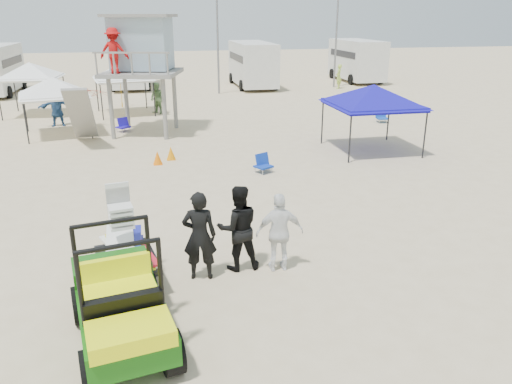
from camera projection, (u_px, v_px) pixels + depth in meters
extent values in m
plane|color=beige|center=(263.00, 313.00, 9.28)|extent=(140.00, 140.00, 0.00)
cube|color=#13570D|center=(122.00, 314.00, 8.20)|extent=(1.79, 2.88, 0.47)
cube|color=#F6FE0D|center=(120.00, 299.00, 8.10)|extent=(1.34, 0.96, 0.26)
cylinder|color=black|center=(79.00, 370.00, 7.27)|extent=(0.42, 0.73, 0.69)
cube|color=black|center=(127.00, 260.00, 10.37)|extent=(1.44, 1.87, 0.11)
cylinder|color=black|center=(104.00, 271.00, 10.34)|extent=(0.25, 0.47, 0.44)
imported|color=black|center=(200.00, 236.00, 10.21)|extent=(0.76, 0.56, 1.92)
imported|color=black|center=(238.00, 228.00, 10.61)|extent=(0.94, 0.74, 1.90)
imported|color=white|center=(280.00, 232.00, 10.57)|extent=(1.04, 0.47, 1.74)
cylinder|color=gray|center=(117.00, 110.00, 21.48)|extent=(0.19, 0.19, 2.67)
cube|color=gray|center=(142.00, 73.00, 22.31)|extent=(3.89, 3.89, 0.17)
cube|color=#8EA6B7|center=(140.00, 43.00, 22.19)|extent=(2.90, 2.67, 2.24)
imported|color=#B20F0F|center=(119.00, 51.00, 20.82)|extent=(1.21, 0.70, 1.87)
cylinder|color=black|center=(350.00, 138.00, 18.29)|extent=(0.06, 0.06, 1.90)
pyramid|color=#130EA2|center=(374.00, 84.00, 19.41)|extent=(3.20, 3.20, 0.80)
cube|color=#130EA2|center=(373.00, 105.00, 19.68)|extent=(3.20, 3.20, 0.18)
cylinder|color=black|center=(20.00, 122.00, 21.15)|extent=(0.06, 0.06, 1.86)
pyramid|color=white|center=(52.00, 77.00, 22.05)|extent=(3.29, 3.29, 0.80)
cube|color=white|center=(54.00, 95.00, 22.32)|extent=(3.29, 3.29, 0.18)
cylinder|color=black|center=(1.00, 101.00, 25.57)|extent=(0.06, 0.06, 2.07)
pyramid|color=white|center=(29.00, 62.00, 26.46)|extent=(3.04, 3.04, 0.80)
cube|color=white|center=(31.00, 78.00, 26.73)|extent=(3.04, 3.04, 0.18)
cylinder|color=black|center=(97.00, 101.00, 25.88)|extent=(0.06, 0.06, 1.97)
pyramid|color=white|center=(122.00, 63.00, 26.81)|extent=(3.30, 3.30, 0.80)
cube|color=white|center=(123.00, 79.00, 27.08)|extent=(3.30, 3.30, 0.18)
imported|color=red|center=(90.00, 108.00, 24.25)|extent=(2.13, 2.16, 1.87)
imported|color=gold|center=(122.00, 91.00, 29.28)|extent=(3.03, 3.04, 1.96)
cone|color=orange|center=(171.00, 153.00, 18.94)|extent=(0.34, 0.34, 0.50)
cone|color=orange|center=(158.00, 158.00, 18.34)|extent=(0.34, 0.34, 0.50)
cube|color=#1E10B7|center=(123.00, 127.00, 23.44)|extent=(0.73, 0.73, 0.06)
cube|color=#1E10B7|center=(123.00, 122.00, 23.60)|extent=(0.53, 0.47, 0.44)
cylinder|color=#B2B2B7|center=(118.00, 131.00, 23.26)|extent=(0.03, 0.03, 0.20)
cube|color=#0F32A5|center=(263.00, 166.00, 17.40)|extent=(0.71, 0.70, 0.06)
cube|color=#0F32A5|center=(262.00, 159.00, 17.55)|extent=(0.56, 0.41, 0.44)
cylinder|color=#B2B2B7|center=(259.00, 172.00, 17.21)|extent=(0.03, 0.03, 0.20)
cube|color=#1041AE|center=(382.00, 118.00, 25.39)|extent=(0.60, 0.56, 0.06)
cube|color=#1041AE|center=(381.00, 114.00, 25.55)|extent=(0.56, 0.24, 0.44)
cylinder|color=#B2B2B7|center=(380.00, 122.00, 25.21)|extent=(0.03, 0.03, 0.20)
cube|color=silver|center=(130.00, 64.00, 37.10)|extent=(2.50, 6.50, 3.00)
cube|color=black|center=(130.00, 57.00, 36.95)|extent=(2.54, 5.20, 0.50)
cylinder|color=black|center=(113.00, 86.00, 35.39)|extent=(0.25, 0.80, 0.80)
cube|color=silver|center=(252.00, 63.00, 37.49)|extent=(2.50, 7.00, 3.00)
cube|color=black|center=(252.00, 57.00, 37.34)|extent=(2.54, 5.60, 0.50)
cylinder|color=black|center=(242.00, 86.00, 35.64)|extent=(0.25, 0.80, 0.80)
cube|color=silver|center=(357.00, 59.00, 40.64)|extent=(2.50, 6.60, 3.00)
cube|color=black|center=(357.00, 53.00, 40.49)|extent=(2.54, 5.28, 0.50)
cylinder|color=black|center=(351.00, 80.00, 38.91)|extent=(0.25, 0.80, 0.80)
cylinder|color=slate|center=(218.00, 33.00, 33.38)|extent=(0.14, 0.14, 8.00)
cylinder|color=slate|center=(337.00, 32.00, 36.53)|extent=(0.14, 0.14, 8.00)
imported|color=#2E568B|center=(57.00, 108.00, 24.45)|extent=(1.73, 0.69, 1.82)
imported|color=#5F844F|center=(157.00, 98.00, 27.48)|extent=(1.04, 1.05, 1.72)
imported|color=#B8DB52|center=(339.00, 76.00, 36.80)|extent=(0.69, 0.77, 1.76)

